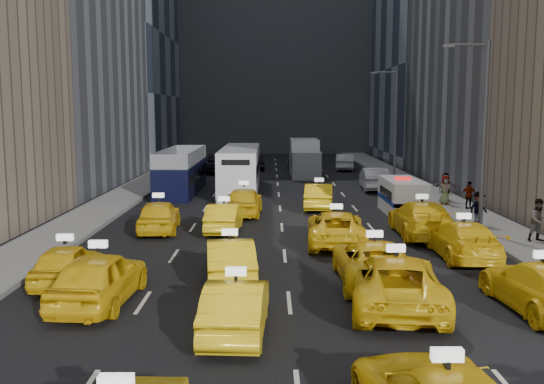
# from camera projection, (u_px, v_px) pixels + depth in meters

# --- Properties ---
(ground) EXTENTS (160.00, 160.00, 0.00)m
(ground) POSITION_uv_depth(u_px,v_px,m) (291.00, 325.00, 16.63)
(ground) COLOR black
(ground) RESTS_ON ground
(sidewalk_west) EXTENTS (3.00, 90.00, 0.15)m
(sidewalk_west) POSITION_uv_depth(u_px,v_px,m) (125.00, 195.00, 41.37)
(sidewalk_west) COLOR gray
(sidewalk_west) RESTS_ON ground
(sidewalk_east) EXTENTS (3.00, 90.00, 0.15)m
(sidewalk_east) POSITION_uv_depth(u_px,v_px,m) (432.00, 195.00, 41.42)
(sidewalk_east) COLOR gray
(sidewalk_east) RESTS_ON ground
(curb_west) EXTENTS (0.15, 90.00, 0.18)m
(curb_west) POSITION_uv_depth(u_px,v_px,m) (147.00, 195.00, 41.37)
(curb_west) COLOR slate
(curb_west) RESTS_ON ground
(curb_east) EXTENTS (0.15, 90.00, 0.18)m
(curb_east) POSITION_uv_depth(u_px,v_px,m) (411.00, 195.00, 41.42)
(curb_east) COLOR slate
(curb_east) RESTS_ON ground
(building_backdrop) EXTENTS (30.00, 12.00, 40.00)m
(building_backdrop) POSITION_uv_depth(u_px,v_px,m) (275.00, 9.00, 85.30)
(building_backdrop) COLOR slate
(building_backdrop) RESTS_ON ground
(streetlight_near) EXTENTS (2.15, 0.22, 9.00)m
(streetlight_near) POSITION_uv_depth(u_px,v_px,m) (482.00, 131.00, 27.89)
(streetlight_near) COLOR #595B60
(streetlight_near) RESTS_ON ground
(streetlight_far) EXTENTS (2.15, 0.22, 9.00)m
(streetlight_far) POSITION_uv_depth(u_px,v_px,m) (394.00, 122.00, 47.71)
(streetlight_far) COLOR #595B60
(streetlight_far) RESTS_ON ground
(taxi_4) EXTENTS (2.26, 4.96, 1.65)m
(taxi_4) POSITION_uv_depth(u_px,v_px,m) (99.00, 278.00, 18.34)
(taxi_4) COLOR yellow
(taxi_4) RESTS_ON ground
(taxi_5) EXTENTS (1.72, 4.47, 1.45)m
(taxi_5) POSITION_uv_depth(u_px,v_px,m) (236.00, 306.00, 16.00)
(taxi_5) COLOR yellow
(taxi_5) RESTS_ON ground
(taxi_6) EXTENTS (3.20, 5.95, 1.59)m
(taxi_6) POSITION_uv_depth(u_px,v_px,m) (395.00, 281.00, 18.07)
(taxi_6) COLOR yellow
(taxi_6) RESTS_ON ground
(taxi_7) EXTENTS (2.43, 5.28, 1.49)m
(taxi_7) POSITION_uv_depth(u_px,v_px,m) (542.00, 287.00, 17.68)
(taxi_7) COLOR yellow
(taxi_7) RESTS_ON ground
(taxi_8) EXTENTS (1.78, 4.12, 1.38)m
(taxi_8) POSITION_uv_depth(u_px,v_px,m) (66.00, 264.00, 20.56)
(taxi_8) COLOR yellow
(taxi_8) RESTS_ON ground
(taxi_9) EXTENTS (2.08, 4.68, 1.49)m
(taxi_9) POSITION_uv_depth(u_px,v_px,m) (230.00, 259.00, 20.92)
(taxi_9) COLOR yellow
(taxi_9) RESTS_ON ground
(taxi_10) EXTENTS (2.49, 5.37, 1.49)m
(taxi_10) POSITION_uv_depth(u_px,v_px,m) (374.00, 262.00, 20.62)
(taxi_10) COLOR yellow
(taxi_10) RESTS_ON ground
(taxi_11) EXTENTS (2.14, 5.16, 1.49)m
(taxi_11) POSITION_uv_depth(u_px,v_px,m) (463.00, 240.00, 24.08)
(taxi_11) COLOR yellow
(taxi_11) RESTS_ON ground
(taxi_12) EXTENTS (2.21, 4.74, 1.57)m
(taxi_12) POSITION_uv_depth(u_px,v_px,m) (159.00, 216.00, 29.34)
(taxi_12) COLOR yellow
(taxi_12) RESTS_ON ground
(taxi_13) EXTENTS (1.66, 4.32, 1.40)m
(taxi_13) POSITION_uv_depth(u_px,v_px,m) (224.00, 218.00, 29.33)
(taxi_13) COLOR yellow
(taxi_13) RESTS_ON ground
(taxi_14) EXTENTS (2.78, 5.45, 1.47)m
(taxi_14) POSITION_uv_depth(u_px,v_px,m) (336.00, 228.00, 26.57)
(taxi_14) COLOR yellow
(taxi_14) RESTS_ON ground
(taxi_15) EXTENTS (2.45, 5.79, 1.67)m
(taxi_15) POSITION_uv_depth(u_px,v_px,m) (421.00, 219.00, 28.24)
(taxi_15) COLOR yellow
(taxi_15) RESTS_ON ground
(taxi_16) EXTENTS (2.06, 4.81, 1.62)m
(taxi_16) POSITION_uv_depth(u_px,v_px,m) (244.00, 201.00, 33.92)
(taxi_16) COLOR yellow
(taxi_16) RESTS_ON ground
(taxi_17) EXTENTS (2.09, 4.79, 1.53)m
(taxi_17) POSITION_uv_depth(u_px,v_px,m) (319.00, 196.00, 36.16)
(taxi_17) COLOR yellow
(taxi_17) RESTS_ON ground
(nypd_van) EXTENTS (2.06, 5.01, 2.13)m
(nypd_van) POSITION_uv_depth(u_px,v_px,m) (402.00, 197.00, 34.29)
(nypd_van) COLOR white
(nypd_van) RESTS_ON ground
(double_decker) EXTENTS (2.86, 10.61, 3.06)m
(double_decker) POSITION_uv_depth(u_px,v_px,m) (181.00, 171.00, 43.33)
(double_decker) COLOR black
(double_decker) RESTS_ON ground
(city_bus) EXTENTS (3.11, 12.38, 3.17)m
(city_bus) POSITION_uv_depth(u_px,v_px,m) (240.00, 169.00, 44.13)
(city_bus) COLOR silver
(city_bus) RESTS_ON ground
(box_truck) EXTENTS (3.42, 7.43, 3.28)m
(box_truck) POSITION_uv_depth(u_px,v_px,m) (305.00, 158.00, 54.06)
(box_truck) COLOR silver
(box_truck) RESTS_ON ground
(misc_car_0) EXTENTS (2.01, 5.15, 1.67)m
(misc_car_0) POSITION_uv_depth(u_px,v_px,m) (374.00, 179.00, 44.65)
(misc_car_0) COLOR #B7B8BF
(misc_car_0) RESTS_ON ground
(misc_car_1) EXTENTS (3.04, 5.89, 1.59)m
(misc_car_1) POSITION_uv_depth(u_px,v_px,m) (217.00, 164.00, 56.89)
(misc_car_1) COLOR black
(misc_car_1) RESTS_ON ground
(misc_car_2) EXTENTS (2.52, 5.40, 1.52)m
(misc_car_2) POSITION_uv_depth(u_px,v_px,m) (298.00, 162.00, 60.56)
(misc_car_2) COLOR slate
(misc_car_2) RESTS_ON ground
(misc_car_3) EXTENTS (2.14, 4.83, 1.62)m
(misc_car_3) POSITION_uv_depth(u_px,v_px,m) (255.00, 162.00, 59.87)
(misc_car_3) COLOR black
(misc_car_3) RESTS_ON ground
(misc_car_4) EXTENTS (2.33, 5.08, 1.62)m
(misc_car_4) POSITION_uv_depth(u_px,v_px,m) (345.00, 162.00, 59.60)
(misc_car_4) COLOR #A1A5A9
(misc_car_4) RESTS_ON ground
(pedestrian_1) EXTENTS (0.98, 0.63, 1.89)m
(pedestrian_1) POSITION_uv_depth(u_px,v_px,m) (539.00, 220.00, 26.47)
(pedestrian_1) COLOR gray
(pedestrian_1) RESTS_ON sidewalk_east
(pedestrian_2) EXTENTS (1.17, 0.86, 1.68)m
(pedestrian_2) POSITION_uv_depth(u_px,v_px,m) (479.00, 208.00, 30.32)
(pedestrian_2) COLOR gray
(pedestrian_2) RESTS_ON sidewalk_east
(pedestrian_3) EXTENTS (1.00, 0.58, 1.60)m
(pedestrian_3) POSITION_uv_depth(u_px,v_px,m) (469.00, 195.00, 35.29)
(pedestrian_3) COLOR gray
(pedestrian_3) RESTS_ON sidewalk_east
(pedestrian_4) EXTENTS (0.86, 0.48, 1.74)m
(pedestrian_4) POSITION_uv_depth(u_px,v_px,m) (445.00, 190.00, 36.95)
(pedestrian_4) COLOR gray
(pedestrian_4) RESTS_ON sidewalk_east
(pedestrian_5) EXTENTS (1.71, 0.67, 1.79)m
(pedestrian_5) POSITION_uv_depth(u_px,v_px,m) (445.00, 187.00, 38.36)
(pedestrian_5) COLOR gray
(pedestrian_5) RESTS_ON sidewalk_east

